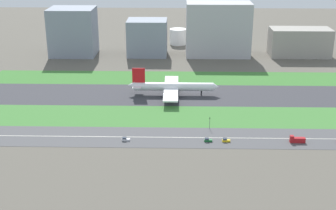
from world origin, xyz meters
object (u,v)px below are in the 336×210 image
(traffic_light, at_px, (210,122))
(fuel_tank_west, at_px, (178,37))
(terminal_building, at_px, (73,32))
(hangar_building, at_px, (147,38))
(car_2, at_px, (226,140))
(airliner, at_px, (172,87))
(office_tower, at_px, (218,29))
(car_3, at_px, (125,139))
(truck_0, at_px, (297,140))
(cargo_warehouse, at_px, (300,42))
(car_1, at_px, (208,140))

(traffic_light, bearing_deg, fuel_tank_west, 95.08)
(traffic_light, distance_m, terminal_building, 210.65)
(hangar_building, bearing_deg, car_2, -73.70)
(airliner, height_order, fuel_tank_west, airliner)
(traffic_light, height_order, hangar_building, hangar_building)
(terminal_building, bearing_deg, airliner, -50.52)
(airliner, height_order, office_tower, office_tower)
(hangar_building, bearing_deg, traffic_light, -74.53)
(airliner, relative_size, fuel_tank_west, 3.75)
(airliner, distance_m, car_3, 81.93)
(airliner, xyz_separation_m, traffic_light, (23.51, -60.01, -1.94))
(truck_0, xyz_separation_m, terminal_building, (-164.72, 192.00, 20.21))
(truck_0, relative_size, cargo_warehouse, 0.15)
(car_3, bearing_deg, car_2, -180.00)
(terminal_building, relative_size, cargo_warehouse, 0.79)
(fuel_tank_west, bearing_deg, car_1, -85.79)
(car_3, bearing_deg, traffic_light, -159.45)
(car_2, bearing_deg, cargo_warehouse, -114.11)
(car_2, xyz_separation_m, terminal_building, (-125.40, 192.00, 20.95))
(airliner, height_order, cargo_warehouse, cargo_warehouse)
(car_3, distance_m, car_2, 55.98)
(traffic_light, distance_m, office_tower, 176.08)
(airliner, height_order, traffic_light, airliner)
(car_3, bearing_deg, truck_0, 180.00)
(car_3, xyz_separation_m, fuel_tank_west, (28.55, 237.00, 7.00))
(airliner, bearing_deg, car_1, -74.59)
(car_1, bearing_deg, car_2, -180.00)
(truck_0, distance_m, traffic_light, 50.67)
(car_3, relative_size, terminal_building, 0.10)
(traffic_light, relative_size, cargo_warehouse, 0.13)
(truck_0, distance_m, car_2, 39.32)
(traffic_light, bearing_deg, airliner, 111.40)
(car_1, relative_size, car_2, 1.00)
(car_1, bearing_deg, airliner, -74.59)
(truck_0, relative_size, fuel_tank_west, 0.48)
(traffic_light, height_order, office_tower, office_tower)
(cargo_warehouse, bearing_deg, truck_0, -103.65)
(traffic_light, distance_m, fuel_tank_west, 219.90)
(car_1, bearing_deg, truck_0, 180.00)
(truck_0, distance_m, terminal_building, 253.78)
(car_2, xyz_separation_m, traffic_light, (-7.98, 17.99, 3.37))
(car_2, distance_m, terminal_building, 230.28)
(airliner, bearing_deg, terminal_building, 129.48)
(terminal_building, bearing_deg, fuel_tank_west, 24.67)
(hangar_building, bearing_deg, airliner, -77.80)
(cargo_warehouse, xyz_separation_m, fuel_tank_west, (-113.37, 45.00, -4.98))
(airliner, xyz_separation_m, truck_0, (70.81, -78.00, -4.56))
(truck_0, relative_size, office_tower, 0.14)
(office_tower, bearing_deg, traffic_light, -95.81)
(airliner, distance_m, traffic_light, 64.48)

